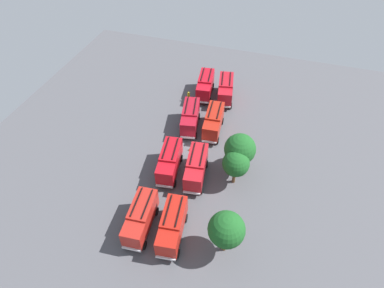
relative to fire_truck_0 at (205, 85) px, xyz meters
name	(u,v)px	position (x,y,z in m)	size (l,w,h in m)	color
ground_plane	(192,150)	(14.75, 2.05, -2.15)	(66.71, 66.71, 0.00)	#4C4C51
fire_truck_0	(205,85)	(0.00, 0.00, 0.00)	(7.45, 3.50, 3.88)	#AD0F1C
fire_truck_1	(190,117)	(9.56, 0.11, 0.00)	(7.53, 3.83, 3.88)	maroon
fire_truck_2	(170,161)	(19.76, 0.24, 0.00)	(7.47, 3.54, 3.88)	#AE1019
fire_truck_3	(141,217)	(29.57, 0.06, 0.00)	(7.37, 3.22, 3.88)	#A62119
fire_truck_4	(226,89)	(0.14, 3.88, 0.00)	(7.52, 3.78, 3.88)	#AC1420
fire_truck_5	(213,121)	(9.44, 4.05, 0.00)	(7.38, 3.24, 3.88)	#A31F12
fire_truck_6	(196,167)	(19.70, 4.22, 0.00)	(7.46, 3.51, 3.88)	#AF171F
fire_truck_7	(172,225)	(29.44, 4.15, 0.00)	(7.44, 3.45, 3.88)	#A81A12
firefighter_0	(145,194)	(25.34, -1.31, -1.20)	(0.45, 0.48, 1.71)	black
firefighter_1	(189,96)	(2.66, -2.41, -1.11)	(0.42, 0.48, 1.83)	black
tree_0	(245,150)	(15.25, 10.17, 1.00)	(3.02, 3.02, 4.69)	brown
tree_1	(240,149)	(16.84, 9.65, 2.46)	(4.43, 4.43, 6.86)	brown
tree_2	(236,164)	(18.94, 9.59, 1.76)	(3.75, 3.75, 5.81)	brown
tree_3	(226,230)	(29.42, 10.68, 2.30)	(4.27, 4.27, 6.62)	brown
traffic_cone_0	(190,149)	(14.86, 1.73, -1.86)	(0.41, 0.41, 0.59)	#F2600C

